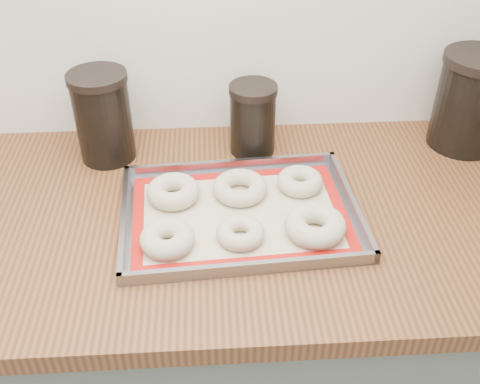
{
  "coord_description": "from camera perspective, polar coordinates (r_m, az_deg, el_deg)",
  "views": [
    {
      "loc": [
        -0.2,
        0.8,
        1.61
      ],
      "look_at": [
        -0.15,
        1.65,
        0.96
      ],
      "focal_mm": 42.0,
      "sensor_mm": 36.0,
      "label": 1
    }
  ],
  "objects": [
    {
      "name": "bagel_front_left",
      "position": [
        1.03,
        -7.41,
        -4.74
      ],
      "size": [
        0.13,
        0.13,
        0.04
      ],
      "primitive_type": "torus",
      "rotation": [
        0.0,
        0.0,
        0.36
      ],
      "color": "beige",
      "rests_on": "baking_mat"
    },
    {
      "name": "canister_mid",
      "position": [
        1.26,
        1.3,
        7.44
      ],
      "size": [
        0.11,
        0.11,
        0.16
      ],
      "color": "black",
      "rests_on": "countertop"
    },
    {
      "name": "bagel_back_left",
      "position": [
        1.14,
        -6.79,
        0.06
      ],
      "size": [
        0.11,
        0.11,
        0.04
      ],
      "primitive_type": "torus",
      "rotation": [
        0.0,
        0.0,
        0.0
      ],
      "color": "beige",
      "rests_on": "baking_mat"
    },
    {
      "name": "bagel_back_right",
      "position": [
        1.17,
        6.12,
        1.09
      ],
      "size": [
        0.11,
        0.11,
        0.03
      ],
      "primitive_type": "torus",
      "rotation": [
        0.0,
        0.0,
        0.22
      ],
      "color": "beige",
      "rests_on": "baking_mat"
    },
    {
      "name": "bagel_front_right",
      "position": [
        1.06,
        7.65,
        -3.38
      ],
      "size": [
        0.13,
        0.13,
        0.04
      ],
      "primitive_type": "torus",
      "rotation": [
        0.0,
        0.0,
        -0.1
      ],
      "color": "beige",
      "rests_on": "baking_mat"
    },
    {
      "name": "canister_right",
      "position": [
        1.38,
        22.45,
        8.54
      ],
      "size": [
        0.16,
        0.16,
        0.22
      ],
      "color": "black",
      "rests_on": "countertop"
    },
    {
      "name": "baking_tray",
      "position": [
        1.11,
        0.0,
        -2.2
      ],
      "size": [
        0.48,
        0.36,
        0.03
      ],
      "rotation": [
        0.0,
        0.0,
        0.06
      ],
      "color": "gray",
      "rests_on": "countertop"
    },
    {
      "name": "bagel_front_mid",
      "position": [
        1.04,
        0.05,
        -4.16
      ],
      "size": [
        0.1,
        0.1,
        0.03
      ],
      "primitive_type": "torus",
      "rotation": [
        0.0,
        0.0,
        -0.12
      ],
      "color": "beige",
      "rests_on": "baking_mat"
    },
    {
      "name": "canister_left",
      "position": [
        1.27,
        -13.74,
        7.46
      ],
      "size": [
        0.13,
        0.13,
        0.2
      ],
      "color": "black",
      "rests_on": "countertop"
    },
    {
      "name": "cabinet",
      "position": [
        1.48,
        6.05,
        -15.75
      ],
      "size": [
        3.0,
        0.65,
        0.86
      ],
      "primitive_type": "cube",
      "color": "#596358",
      "rests_on": "floor"
    },
    {
      "name": "bagel_back_mid",
      "position": [
        1.15,
        -0.01,
        0.44
      ],
      "size": [
        0.12,
        0.12,
        0.04
      ],
      "primitive_type": "torus",
      "rotation": [
        0.0,
        0.0,
        -0.13
      ],
      "color": "beige",
      "rests_on": "baking_mat"
    },
    {
      "name": "baking_mat",
      "position": [
        1.11,
        -0.0,
        -2.28
      ],
      "size": [
        0.44,
        0.32,
        0.0
      ],
      "rotation": [
        0.0,
        0.0,
        0.06
      ],
      "color": "#C6B793",
      "rests_on": "baking_tray"
    },
    {
      "name": "countertop",
      "position": [
        1.16,
        7.46,
        -2.15
      ],
      "size": [
        3.06,
        0.68,
        0.04
      ],
      "primitive_type": "cube",
      "color": "brown",
      "rests_on": "cabinet"
    }
  ]
}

